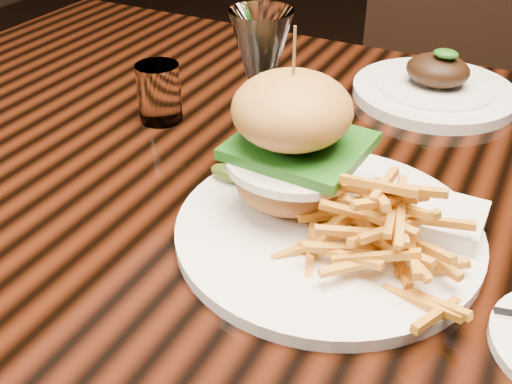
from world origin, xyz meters
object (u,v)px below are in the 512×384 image
at_px(far_dish, 435,88).
at_px(chair_far, 445,77).
at_px(burger_plate, 328,189).
at_px(dining_table, 336,221).
at_px(wine_glass, 261,55).

relative_size(far_dish, chair_far, 0.27).
bearing_deg(chair_far, burger_plate, -97.16).
height_order(dining_table, wine_glass, wine_glass).
xyz_separation_m(burger_plate, wine_glass, (-0.13, 0.10, 0.09)).
height_order(burger_plate, wine_glass, burger_plate).
distance_m(far_dish, chair_far, 0.66).
relative_size(dining_table, wine_glass, 7.94).
bearing_deg(wine_glass, chair_far, 85.54).
relative_size(dining_table, chair_far, 1.68).
height_order(dining_table, far_dish, far_dish).
distance_m(wine_glass, far_dish, 0.37).
height_order(dining_table, chair_far, chair_far).
bearing_deg(wine_glass, far_dish, 63.57).
relative_size(burger_plate, far_dish, 1.31).
bearing_deg(far_dish, dining_table, -100.26).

